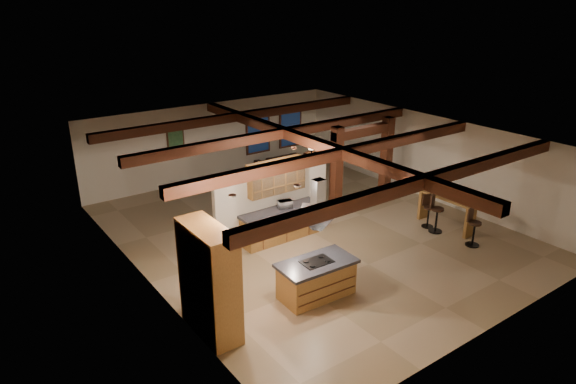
{
  "coord_description": "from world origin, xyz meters",
  "views": [
    {
      "loc": [
        -8.68,
        -10.86,
        6.61
      ],
      "look_at": [
        -0.46,
        0.5,
        1.21
      ],
      "focal_mm": 32.0,
      "sensor_mm": 36.0,
      "label": 1
    }
  ],
  "objects_px": {
    "kitchen_island": "(316,278)",
    "dining_table": "(269,197)",
    "sofa": "(279,161)",
    "bar_counter": "(447,207)"
  },
  "relations": [
    {
      "from": "sofa",
      "to": "bar_counter",
      "type": "xyz_separation_m",
      "value": [
        0.78,
        -7.65,
        0.38
      ]
    },
    {
      "from": "kitchen_island",
      "to": "sofa",
      "type": "bearing_deg",
      "value": 60.13
    },
    {
      "from": "dining_table",
      "to": "sofa",
      "type": "xyz_separation_m",
      "value": [
        2.6,
        3.11,
        -0.02
      ]
    },
    {
      "from": "dining_table",
      "to": "bar_counter",
      "type": "bearing_deg",
      "value": -39.62
    },
    {
      "from": "dining_table",
      "to": "sofa",
      "type": "relative_size",
      "value": 0.89
    },
    {
      "from": "kitchen_island",
      "to": "sofa",
      "type": "height_order",
      "value": "kitchen_island"
    },
    {
      "from": "kitchen_island",
      "to": "sofa",
      "type": "distance_m",
      "value": 9.61
    },
    {
      "from": "kitchen_island",
      "to": "dining_table",
      "type": "xyz_separation_m",
      "value": [
        2.19,
        5.22,
        -0.15
      ]
    },
    {
      "from": "dining_table",
      "to": "sofa",
      "type": "bearing_deg",
      "value": 63.78
    },
    {
      "from": "dining_table",
      "to": "bar_counter",
      "type": "height_order",
      "value": "bar_counter"
    }
  ]
}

